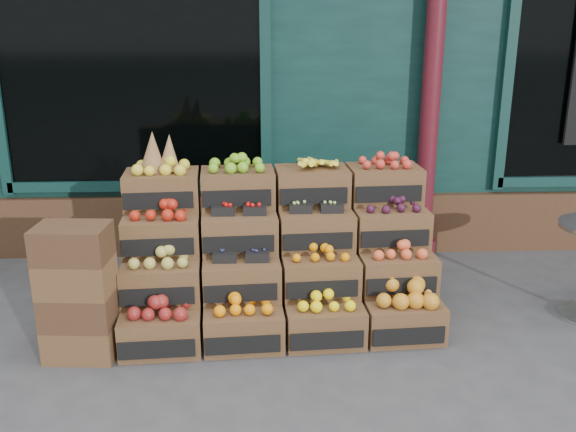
{
  "coord_description": "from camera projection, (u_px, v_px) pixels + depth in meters",
  "views": [
    {
      "loc": [
        -0.39,
        -3.96,
        2.33
      ],
      "look_at": [
        -0.2,
        0.7,
        0.85
      ],
      "focal_mm": 40.0,
      "sensor_mm": 36.0,
      "label": 1
    }
  ],
  "objects": [
    {
      "name": "ground",
      "position": [
        321.0,
        361.0,
        4.49
      ],
      "size": [
        60.0,
        60.0,
        0.0
      ],
      "primitive_type": "plane",
      "color": "#3E3E40",
      "rests_on": "ground"
    },
    {
      "name": "spare_crates",
      "position": [
        77.0,
        293.0,
        4.43
      ],
      "size": [
        0.51,
        0.37,
        0.97
      ],
      "rotation": [
        0.0,
        0.0,
        -0.07
      ],
      "color": "brown",
      "rests_on": "ground"
    },
    {
      "name": "crate_display",
      "position": [
        277.0,
        262.0,
        5.06
      ],
      "size": [
        2.43,
        1.29,
        1.48
      ],
      "rotation": [
        0.0,
        0.0,
        0.06
      ],
      "color": "brown",
      "rests_on": "ground"
    },
    {
      "name": "shop_facade",
      "position": [
        289.0,
        7.0,
        8.63
      ],
      "size": [
        12.0,
        6.24,
        4.8
      ],
      "color": "#0D2C28",
      "rests_on": "ground"
    },
    {
      "name": "shopkeeper",
      "position": [
        127.0,
        142.0,
        6.69
      ],
      "size": [
        0.79,
        0.54,
        2.09
      ],
      "primitive_type": "imported",
      "rotation": [
        0.0,
        0.0,
        3.2
      ],
      "color": "#195926",
      "rests_on": "ground"
    }
  ]
}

